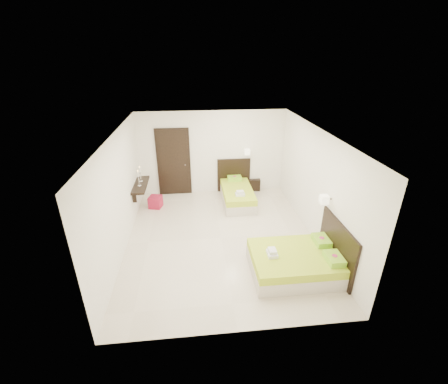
{
  "coord_description": "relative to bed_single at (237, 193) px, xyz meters",
  "views": [
    {
      "loc": [
        -0.6,
        -6.15,
        4.14
      ],
      "look_at": [
        0.1,
        0.3,
        1.1
      ],
      "focal_mm": 24.0,
      "sensor_mm": 36.0,
      "label": 1
    }
  ],
  "objects": [
    {
      "name": "floor",
      "position": [
        -0.68,
        -1.95,
        -0.27
      ],
      "size": [
        5.5,
        5.5,
        0.0
      ],
      "primitive_type": "plane",
      "color": "beige",
      "rests_on": "ground"
    },
    {
      "name": "bed_single",
      "position": [
        0.0,
        0.0,
        0.0
      ],
      "size": [
        1.05,
        1.75,
        1.45
      ],
      "color": "beige",
      "rests_on": "ground"
    },
    {
      "name": "bed_double",
      "position": [
        0.77,
        -3.35,
        -0.0
      ],
      "size": [
        1.77,
        1.5,
        1.46
      ],
      "color": "beige",
      "rests_on": "ground"
    },
    {
      "name": "ottoman",
      "position": [
        -2.43,
        -0.14,
        -0.09
      ],
      "size": [
        0.42,
        0.42,
        0.34
      ],
      "primitive_type": "cube",
      "rotation": [
        0.0,
        0.0,
        -0.26
      ],
      "color": "maroon",
      "rests_on": "ground"
    },
    {
      "name": "door",
      "position": [
        -1.88,
        0.75,
        0.78
      ],
      "size": [
        1.02,
        0.15,
        2.14
      ],
      "color": "black",
      "rests_on": "ground"
    },
    {
      "name": "nightstand",
      "position": [
        0.66,
        0.83,
        -0.07
      ],
      "size": [
        0.47,
        0.43,
        0.38
      ],
      "primitive_type": "cube",
      "rotation": [
        0.0,
        0.0,
        -0.11
      ],
      "color": "black",
      "rests_on": "ground"
    },
    {
      "name": "console_shelf",
      "position": [
        -2.76,
        -0.35,
        0.55
      ],
      "size": [
        0.35,
        1.2,
        0.78
      ],
      "color": "black",
      "rests_on": "ground"
    }
  ]
}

